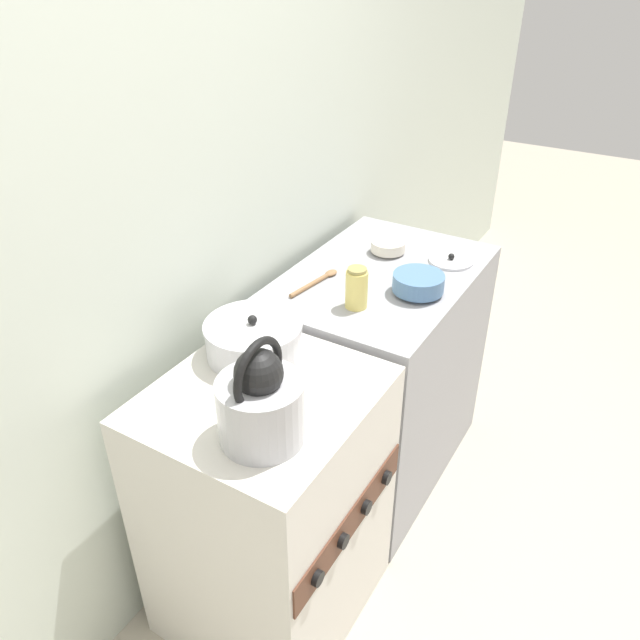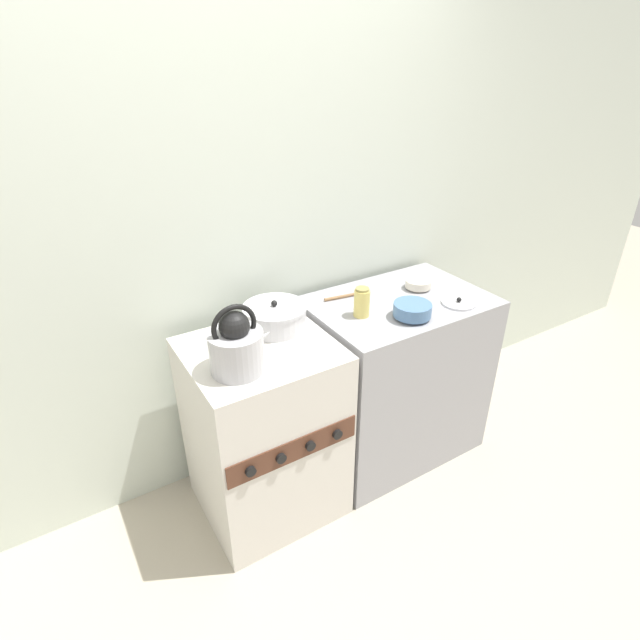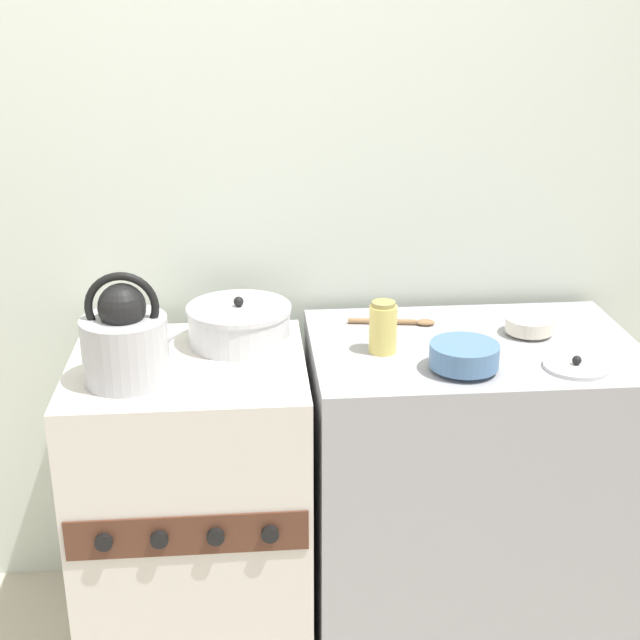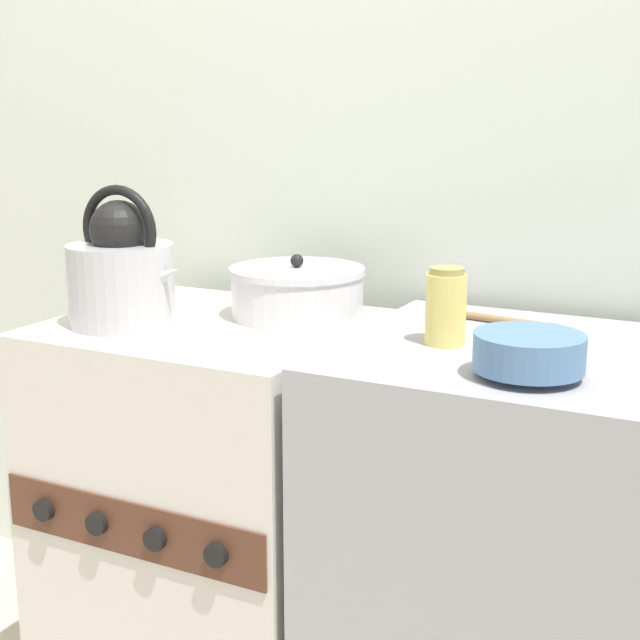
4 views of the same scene
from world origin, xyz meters
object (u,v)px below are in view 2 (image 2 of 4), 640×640
kettle (237,346)px  cooking_pot (275,317)px  storage_jar (362,302)px  enamel_bowl (412,310)px  stove (265,431)px  loose_pot_lid (459,303)px  small_ceramic_bowl (418,284)px

kettle → cooking_pot: size_ratio=0.99×
kettle → storage_jar: 0.66m
kettle → enamel_bowl: (0.84, -0.05, -0.05)m
storage_jar → stove: bearing=178.7°
enamel_bowl → loose_pot_lid: enamel_bowl is taller
kettle → enamel_bowl: 0.84m
stove → enamel_bowl: bearing=-12.1°
kettle → stove: bearing=36.5°
stove → loose_pot_lid: 1.11m
loose_pot_lid → small_ceramic_bowl: bearing=102.0°
storage_jar → loose_pot_lid: storage_jar is taller
kettle → storage_jar: size_ratio=2.03×
enamel_bowl → storage_jar: storage_jar is taller
stove → small_ceramic_bowl: size_ratio=6.85×
enamel_bowl → loose_pot_lid: (0.29, -0.01, -0.03)m
cooking_pot → enamel_bowl: 0.63m
stove → enamel_bowl: (0.70, -0.15, 0.51)m
enamel_bowl → small_ceramic_bowl: enamel_bowl is taller
storage_jar → loose_pot_lid: (0.47, -0.15, -0.06)m
stove → loose_pot_lid: size_ratio=5.41×
kettle → storage_jar: (0.65, 0.09, -0.02)m
cooking_pot → small_ceramic_bowl: (0.80, -0.05, -0.01)m
kettle → enamel_bowl: size_ratio=1.63×
small_ceramic_bowl → enamel_bowl: bearing=-136.4°
kettle → small_ceramic_bowl: (1.08, 0.18, -0.06)m
stove → kettle: (-0.14, -0.10, 0.56)m
enamel_bowl → small_ceramic_bowl: 0.33m
storage_jar → cooking_pot: bearing=159.8°
stove → small_ceramic_bowl: (0.94, 0.08, 0.49)m
stove → enamel_bowl: enamel_bowl is taller
loose_pot_lid → storage_jar: bearing=162.5°
cooking_pot → enamel_bowl: size_ratio=1.64×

